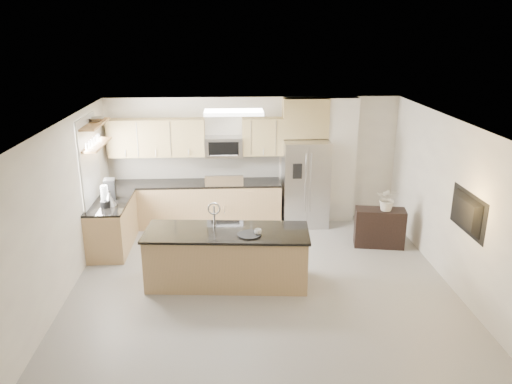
{
  "coord_description": "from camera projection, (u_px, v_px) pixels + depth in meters",
  "views": [
    {
      "loc": [
        -0.48,
        -6.86,
        3.93
      ],
      "look_at": [
        -0.04,
        1.3,
        1.23
      ],
      "focal_mm": 35.0,
      "sensor_mm": 36.0,
      "label": 1
    }
  ],
  "objects": [
    {
      "name": "television",
      "position": [
        462.0,
        213.0,
        7.29
      ],
      "size": [
        0.14,
        1.08,
        0.62
      ],
      "primitive_type": "imported",
      "rotation": [
        0.0,
        0.0,
        1.57
      ],
      "color": "black",
      "rests_on": "wall_right"
    },
    {
      "name": "shelf_lower",
      "position": [
        96.0,
        145.0,
        8.85
      ],
      "size": [
        0.3,
        1.2,
        0.04
      ],
      "primitive_type": "cube",
      "color": "brown",
      "rests_on": "wall_left"
    },
    {
      "name": "floor",
      "position": [
        263.0,
        293.0,
        7.76
      ],
      "size": [
        6.5,
        6.5,
        0.0
      ],
      "primitive_type": "plane",
      "color": "gray",
      "rests_on": "ground"
    },
    {
      "name": "wall_right",
      "position": [
        462.0,
        211.0,
        7.5
      ],
      "size": [
        0.02,
        6.5,
        2.6
      ],
      "primitive_type": "cube",
      "color": "beige",
      "rests_on": "floor"
    },
    {
      "name": "platter",
      "position": [
        249.0,
        235.0,
        7.66
      ],
      "size": [
        0.44,
        0.44,
        0.02
      ],
      "primitive_type": "cylinder",
      "rotation": [
        0.0,
        0.0,
        -0.21
      ],
      "color": "black",
      "rests_on": "island"
    },
    {
      "name": "wall_front",
      "position": [
        289.0,
        350.0,
        4.27
      ],
      "size": [
        6.0,
        0.02,
        2.6
      ],
      "primitive_type": "cube",
      "color": "beige",
      "rests_on": "floor"
    },
    {
      "name": "upper_cabinets",
      "position": [
        189.0,
        137.0,
        10.04
      ],
      "size": [
        3.5,
        0.33,
        0.75
      ],
      "color": "tan",
      "rests_on": "wall_back"
    },
    {
      "name": "island",
      "position": [
        227.0,
        257.0,
        7.96
      ],
      "size": [
        2.65,
        1.13,
        1.32
      ],
      "rotation": [
        0.0,
        0.0,
        -0.08
      ],
      "color": "tan",
      "rests_on": "floor"
    },
    {
      "name": "partition_column",
      "position": [
        340.0,
        160.0,
        10.38
      ],
      "size": [
        0.6,
        0.3,
        2.6
      ],
      "primitive_type": "cube",
      "color": "silver",
      "rests_on": "floor"
    },
    {
      "name": "wall_back",
      "position": [
        253.0,
        160.0,
        10.43
      ],
      "size": [
        6.0,
        0.02,
        2.6
      ],
      "primitive_type": "cube",
      "color": "beige",
      "rests_on": "floor"
    },
    {
      "name": "coffee_maker",
      "position": [
        110.0,
        189.0,
        9.17
      ],
      "size": [
        0.22,
        0.26,
        0.37
      ],
      "color": "black",
      "rests_on": "left_counter"
    },
    {
      "name": "wall_left",
      "position": [
        56.0,
        219.0,
        7.2
      ],
      "size": [
        0.02,
        6.5,
        2.6
      ],
      "primitive_type": "cube",
      "color": "beige",
      "rests_on": "floor"
    },
    {
      "name": "window",
      "position": [
        89.0,
        163.0,
        8.84
      ],
      "size": [
        0.04,
        1.15,
        1.65
      ],
      "color": "white",
      "rests_on": "wall_left"
    },
    {
      "name": "flower_vase",
      "position": [
        388.0,
        193.0,
        9.07
      ],
      "size": [
        0.75,
        0.71,
        0.67
      ],
      "primitive_type": "imported",
      "rotation": [
        0.0,
        0.0,
        -0.37
      ],
      "color": "beige",
      "rests_on": "credenza"
    },
    {
      "name": "bowl",
      "position": [
        96.0,
        119.0,
        8.87
      ],
      "size": [
        0.43,
        0.43,
        0.09
      ],
      "primitive_type": "imported",
      "rotation": [
        0.0,
        0.0,
        0.21
      ],
      "color": "#ADADAF",
      "rests_on": "shelf_upper"
    },
    {
      "name": "credenza",
      "position": [
        379.0,
        228.0,
        9.33
      ],
      "size": [
        0.96,
        0.53,
        0.73
      ],
      "primitive_type": "cube",
      "rotation": [
        0.0,
        0.0,
        -0.17
      ],
      "color": "black",
      "rests_on": "floor"
    },
    {
      "name": "ceiling",
      "position": [
        264.0,
        128.0,
        6.94
      ],
      "size": [
        6.0,
        6.5,
        0.02
      ],
      "primitive_type": "cube",
      "color": "white",
      "rests_on": "wall_back"
    },
    {
      "name": "left_counter",
      "position": [
        112.0,
        224.0,
        9.23
      ],
      "size": [
        0.66,
        1.5,
        0.92
      ],
      "color": "tan",
      "rests_on": "floor"
    },
    {
      "name": "microwave",
      "position": [
        224.0,
        147.0,
        10.1
      ],
      "size": [
        0.76,
        0.4,
        0.4
      ],
      "color": "#ADADAF",
      "rests_on": "upper_cabinets"
    },
    {
      "name": "shelf_upper",
      "position": [
        94.0,
        124.0,
        8.73
      ],
      "size": [
        0.3,
        1.2,
        0.04
      ],
      "primitive_type": "cube",
      "color": "brown",
      "rests_on": "wall_left"
    },
    {
      "name": "ceiling_fixture",
      "position": [
        234.0,
        112.0,
        8.45
      ],
      "size": [
        1.0,
        0.5,
        0.06
      ],
      "primitive_type": "cube",
      "color": "white",
      "rests_on": "ceiling"
    },
    {
      "name": "blender",
      "position": [
        105.0,
        198.0,
        8.71
      ],
      "size": [
        0.17,
        0.17,
        0.4
      ],
      "color": "black",
      "rests_on": "left_counter"
    },
    {
      "name": "refrigerator",
      "position": [
        305.0,
        183.0,
        10.26
      ],
      "size": [
        0.92,
        0.78,
        1.78
      ],
      "color": "#ADADAF",
      "rests_on": "floor"
    },
    {
      "name": "cup",
      "position": [
        258.0,
        232.0,
        7.67
      ],
      "size": [
        0.11,
        0.11,
        0.09
      ],
      "primitive_type": "imported",
      "rotation": [
        0.0,
        0.0,
        -0.01
      ],
      "color": "white",
      "rests_on": "island"
    },
    {
      "name": "back_counter",
      "position": [
        195.0,
        203.0,
        10.32
      ],
      "size": [
        3.55,
        0.66,
        1.44
      ],
      "color": "tan",
      "rests_on": "floor"
    },
    {
      "name": "range",
      "position": [
        225.0,
        203.0,
        10.35
      ],
      "size": [
        0.76,
        0.64,
        1.14
      ],
      "color": "black",
      "rests_on": "floor"
    },
    {
      "name": "kettle",
      "position": [
        109.0,
        199.0,
        8.81
      ],
      "size": [
        0.23,
        0.23,
        0.28
      ],
      "color": "#ADADAF",
      "rests_on": "left_counter"
    }
  ]
}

